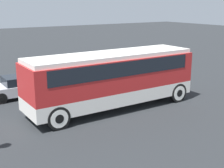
% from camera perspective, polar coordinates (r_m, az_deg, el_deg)
% --- Properties ---
extents(ground_plane, '(120.00, 120.00, 0.00)m').
position_cam_1_polar(ground_plane, '(17.39, 0.00, -4.45)').
color(ground_plane, '#26282B').
extents(tour_bus, '(9.58, 2.63, 3.10)m').
position_cam_1_polar(tour_bus, '(16.93, 0.27, 1.61)').
color(tour_bus, silver).
rests_on(tour_bus, ground_plane).
extents(parked_car_near, '(4.22, 1.84, 1.42)m').
position_cam_1_polar(parked_car_near, '(22.68, -3.76, 1.93)').
color(parked_car_near, '#2D5638').
rests_on(parked_car_near, ground_plane).
extents(parked_car_mid, '(4.08, 1.94, 1.43)m').
position_cam_1_polar(parked_car_mid, '(25.12, -5.43, 3.16)').
color(parked_car_mid, navy).
rests_on(parked_car_mid, ground_plane).
extents(parked_car_far, '(4.27, 1.82, 1.34)m').
position_cam_1_polar(parked_car_far, '(20.19, -15.72, -0.30)').
color(parked_car_far, '#BCBCC1').
rests_on(parked_car_far, ground_plane).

